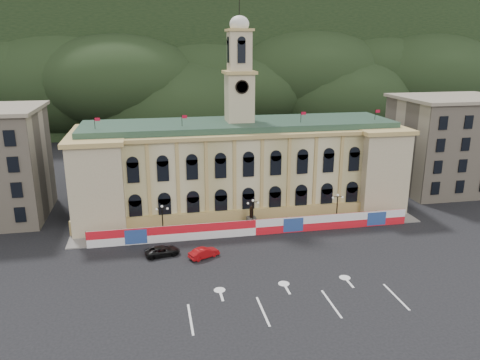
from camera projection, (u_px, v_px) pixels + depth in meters
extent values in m
plane|color=black|center=(283.00, 282.00, 57.98)|extent=(260.00, 260.00, 0.00)
cube|color=black|center=(187.00, 61.00, 174.21)|extent=(230.00, 70.00, 44.00)
cube|color=#595651|center=(294.00, 39.00, 159.62)|extent=(22.00, 8.00, 14.00)
cube|color=#595651|center=(36.00, 52.00, 143.47)|extent=(16.00, 7.00, 10.00)
cube|color=beige|center=(239.00, 170.00, 82.38)|extent=(55.00, 15.00, 14.00)
cube|color=tan|center=(249.00, 216.00, 76.67)|extent=(56.00, 0.80, 2.40)
cube|color=tan|center=(239.00, 129.00, 80.33)|extent=(56.20, 16.20, 0.60)
cube|color=#2D4C3A|center=(239.00, 125.00, 80.13)|extent=(53.00, 13.00, 1.20)
cube|color=beige|center=(101.00, 178.00, 77.08)|extent=(8.00, 17.00, 14.00)
cube|color=beige|center=(366.00, 165.00, 85.80)|extent=(8.00, 17.00, 14.00)
cube|color=beige|center=(239.00, 98.00, 78.84)|extent=(4.40, 4.40, 8.00)
cube|color=tan|center=(239.00, 72.00, 77.66)|extent=(5.20, 5.20, 0.50)
cube|color=beige|center=(239.00, 52.00, 76.73)|extent=(3.60, 3.60, 6.50)
cube|color=tan|center=(239.00, 30.00, 75.78)|extent=(4.20, 4.20, 0.40)
cylinder|color=black|center=(242.00, 87.00, 76.11)|extent=(2.20, 0.20, 2.20)
ellipsoid|color=silver|center=(239.00, 24.00, 75.53)|extent=(3.20, 3.20, 2.72)
cylinder|color=black|center=(239.00, 3.00, 74.63)|extent=(0.12, 0.12, 5.00)
cube|color=tan|center=(449.00, 145.00, 92.62)|extent=(20.00, 16.00, 18.00)
cube|color=gray|center=(455.00, 98.00, 90.01)|extent=(21.00, 17.00, 0.60)
cube|color=red|center=(256.00, 227.00, 71.75)|extent=(50.00, 0.25, 2.50)
cube|color=#2A488E|center=(136.00, 237.00, 68.28)|extent=(3.20, 0.05, 2.20)
cube|color=#2A488E|center=(293.00, 225.00, 72.74)|extent=(3.20, 0.05, 2.20)
cube|color=#2A488E|center=(377.00, 219.00, 75.33)|extent=(3.20, 0.05, 2.20)
cube|color=slate|center=(252.00, 228.00, 74.67)|extent=(56.00, 5.50, 0.16)
cube|color=#595651|center=(251.00, 223.00, 74.68)|extent=(1.40, 1.40, 1.80)
cylinder|color=black|center=(251.00, 213.00, 74.20)|extent=(0.60, 0.60, 1.60)
sphere|color=black|center=(251.00, 207.00, 73.95)|extent=(0.44, 0.44, 0.44)
cylinder|color=black|center=(163.00, 236.00, 71.35)|extent=(0.44, 0.44, 0.30)
cylinder|color=black|center=(163.00, 222.00, 70.72)|extent=(0.18, 0.18, 4.80)
cube|color=black|center=(162.00, 208.00, 70.07)|extent=(1.60, 0.08, 0.08)
sphere|color=silver|center=(157.00, 209.00, 69.97)|extent=(0.36, 0.36, 0.36)
sphere|color=silver|center=(167.00, 209.00, 70.26)|extent=(0.36, 0.36, 0.36)
sphere|color=silver|center=(162.00, 206.00, 70.00)|extent=(0.40, 0.40, 0.40)
cylinder|color=black|center=(253.00, 229.00, 73.95)|extent=(0.44, 0.44, 0.30)
cylinder|color=black|center=(253.00, 216.00, 73.31)|extent=(0.18, 0.18, 4.80)
cube|color=black|center=(253.00, 202.00, 72.67)|extent=(1.60, 0.08, 0.08)
sphere|color=silver|center=(248.00, 203.00, 72.56)|extent=(0.36, 0.36, 0.36)
sphere|color=silver|center=(258.00, 203.00, 72.86)|extent=(0.36, 0.36, 0.36)
sphere|color=silver|center=(253.00, 201.00, 72.60)|extent=(0.40, 0.40, 0.40)
cylinder|color=black|center=(336.00, 223.00, 76.54)|extent=(0.44, 0.44, 0.30)
cylinder|color=black|center=(337.00, 210.00, 75.91)|extent=(0.18, 0.18, 4.80)
cube|color=black|center=(338.00, 197.00, 75.26)|extent=(1.60, 0.08, 0.08)
sphere|color=silver|center=(333.00, 198.00, 75.16)|extent=(0.36, 0.36, 0.36)
sphere|color=silver|center=(342.00, 197.00, 75.46)|extent=(0.36, 0.36, 0.36)
sphere|color=silver|center=(338.00, 195.00, 75.19)|extent=(0.40, 0.40, 0.40)
imported|color=#9D0B0E|center=(204.00, 253.00, 64.32)|extent=(4.79, 5.46, 1.42)
imported|color=black|center=(163.00, 251.00, 65.00)|extent=(4.01, 5.64, 1.34)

